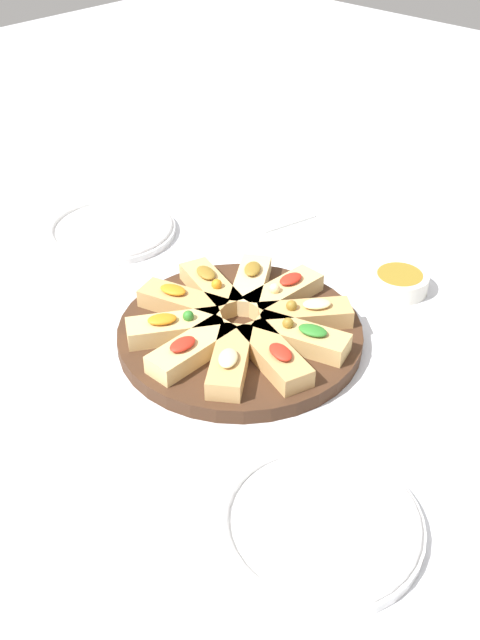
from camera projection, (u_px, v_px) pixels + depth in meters
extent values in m
plane|color=silver|center=(240.00, 340.00, 0.93)|extent=(3.00, 3.00, 0.00)
cylinder|color=#422819|center=(240.00, 334.00, 0.92)|extent=(0.30, 0.30, 0.02)
cube|color=#DBB775|center=(175.00, 328.00, 0.90)|extent=(0.10, 0.12, 0.02)
ellipsoid|color=orange|center=(162.00, 319.00, 0.89)|extent=(0.04, 0.04, 0.01)
sphere|color=#2D7A28|center=(188.00, 316.00, 0.89)|extent=(0.01, 0.01, 0.01)
cube|color=#DBB775|center=(193.00, 350.00, 0.86)|extent=(0.04, 0.11, 0.02)
ellipsoid|color=red|center=(183.00, 344.00, 0.85)|extent=(0.02, 0.04, 0.01)
cube|color=tan|center=(230.00, 361.00, 0.85)|extent=(0.10, 0.12, 0.02)
ellipsoid|color=beige|center=(228.00, 358.00, 0.83)|extent=(0.04, 0.04, 0.01)
cube|color=tan|center=(274.00, 356.00, 0.85)|extent=(0.12, 0.07, 0.02)
ellipsoid|color=red|center=(281.00, 352.00, 0.84)|extent=(0.04, 0.03, 0.01)
cube|color=tan|center=(301.00, 338.00, 0.88)|extent=(0.12, 0.07, 0.02)
ellipsoid|color=#2D7A28|center=(313.00, 330.00, 0.87)|extent=(0.04, 0.03, 0.01)
sphere|color=olive|center=(288.00, 323.00, 0.88)|extent=(0.01, 0.01, 0.01)
cube|color=tan|center=(305.00, 315.00, 0.92)|extent=(0.10, 0.11, 0.02)
ellipsoid|color=beige|center=(317.00, 304.00, 0.91)|extent=(0.04, 0.04, 0.01)
sphere|color=olive|center=(292.00, 306.00, 0.91)|extent=(0.01, 0.01, 0.01)
cube|color=#DBB775|center=(285.00, 295.00, 0.96)|extent=(0.04, 0.12, 0.02)
ellipsoid|color=red|center=(293.00, 280.00, 0.96)|extent=(0.02, 0.04, 0.01)
sphere|color=beige|center=(276.00, 289.00, 0.94)|extent=(0.01, 0.01, 0.01)
cube|color=#E5C689|center=(251.00, 285.00, 0.98)|extent=(0.10, 0.12, 0.02)
ellipsoid|color=olive|center=(253.00, 269.00, 0.98)|extent=(0.04, 0.04, 0.01)
cube|color=tan|center=(211.00, 288.00, 0.97)|extent=(0.12, 0.07, 0.02)
ellipsoid|color=olive|center=(206.00, 273.00, 0.97)|extent=(0.04, 0.03, 0.01)
sphere|color=orange|center=(217.00, 284.00, 0.95)|extent=(0.01, 0.01, 0.01)
cube|color=tan|center=(183.00, 303.00, 0.94)|extent=(0.12, 0.07, 0.02)
ellipsoid|color=orange|center=(173.00, 290.00, 0.94)|extent=(0.04, 0.03, 0.01)
cylinder|color=white|center=(320.00, 525.00, 0.69)|extent=(0.19, 0.19, 0.01)
torus|color=white|center=(320.00, 520.00, 0.69)|extent=(0.19, 0.19, 0.01)
cylinder|color=white|center=(111.00, 231.00, 1.15)|extent=(0.20, 0.20, 0.01)
torus|color=white|center=(111.00, 227.00, 1.14)|extent=(0.19, 0.19, 0.01)
cube|color=white|center=(269.00, 209.00, 1.21)|extent=(0.14, 0.12, 0.01)
cylinder|color=silver|center=(399.00, 282.00, 1.01)|extent=(0.08, 0.08, 0.03)
cylinder|color=olive|center=(400.00, 275.00, 1.01)|extent=(0.06, 0.06, 0.00)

